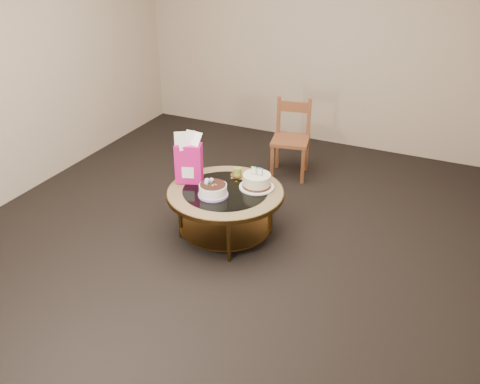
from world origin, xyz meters
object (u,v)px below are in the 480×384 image
at_px(coffee_table, 225,198).
at_px(cream_cake, 257,181).
at_px(gift_bag, 189,158).
at_px(dining_chair, 291,138).
at_px(decorated_cake, 213,190).

relative_size(coffee_table, cream_cake, 3.35).
bearing_deg(cream_cake, gift_bag, -167.25).
bearing_deg(dining_chair, decorated_cake, -106.50).
relative_size(decorated_cake, cream_cake, 0.84).
xyz_separation_m(decorated_cake, gift_bag, (-0.31, 0.15, 0.18)).
bearing_deg(decorated_cake, gift_bag, 154.37).
height_order(cream_cake, gift_bag, gift_bag).
bearing_deg(cream_cake, dining_chair, 95.69).
xyz_separation_m(coffee_table, cream_cake, (0.22, 0.16, 0.14)).
relative_size(gift_bag, dining_chair, 0.55).
distance_m(cream_cake, dining_chair, 1.28).
bearing_deg(gift_bag, coffee_table, -21.19).
height_order(cream_cake, dining_chair, dining_chair).
bearing_deg(cream_cake, decorated_cake, -134.30).
xyz_separation_m(coffee_table, dining_chair, (0.08, 1.43, 0.04)).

